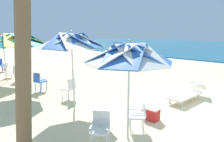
% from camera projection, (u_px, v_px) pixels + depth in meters
% --- Properties ---
extents(ground_plane, '(80.00, 80.00, 0.00)m').
position_uv_depth(ground_plane, '(197.00, 111.00, 6.90)').
color(ground_plane, beige).
extents(beach_umbrella_0, '(2.14, 2.14, 2.55)m').
position_uv_depth(beach_umbrella_0, '(129.00, 54.00, 4.70)').
color(beach_umbrella_0, silver).
rests_on(beach_umbrella_0, ground).
extents(plastic_chair_0, '(0.62, 0.63, 0.87)m').
position_uv_depth(plastic_chair_0, '(101.00, 126.00, 4.72)').
color(plastic_chair_0, white).
rests_on(plastic_chair_0, ground).
extents(plastic_chair_1, '(0.63, 0.63, 0.87)m').
position_uv_depth(plastic_chair_1, '(139.00, 114.00, 5.43)').
color(plastic_chair_1, white).
rests_on(plastic_chair_1, ground).
extents(beach_umbrella_1, '(2.30, 2.30, 2.74)m').
position_uv_depth(beach_umbrella_1, '(72.00, 41.00, 6.80)').
color(beach_umbrella_1, silver).
rests_on(beach_umbrella_1, ground).
extents(plastic_chair_2, '(0.54, 0.52, 0.87)m').
position_uv_depth(plastic_chair_2, '(69.00, 87.00, 7.98)').
color(plastic_chair_2, white).
rests_on(plastic_chair_2, ground).
extents(beach_umbrella_2, '(2.63, 2.63, 2.70)m').
position_uv_depth(beach_umbrella_2, '(17.00, 40.00, 8.51)').
color(beach_umbrella_2, silver).
rests_on(beach_umbrella_2, ground).
extents(plastic_chair_3, '(0.51, 0.53, 0.87)m').
position_uv_depth(plastic_chair_3, '(39.00, 80.00, 9.06)').
color(plastic_chair_3, blue).
rests_on(plastic_chair_3, ground).
extents(plastic_chair_4, '(0.61, 0.59, 0.87)m').
position_uv_depth(plastic_chair_4, '(23.00, 83.00, 8.53)').
color(plastic_chair_4, white).
rests_on(plastic_chair_4, ground).
extents(beach_umbrella_3, '(2.15, 2.15, 2.61)m').
position_uv_depth(beach_umbrella_3, '(3.00, 41.00, 10.40)').
color(beach_umbrella_3, silver).
rests_on(beach_umbrella_3, ground).
extents(plastic_chair_5, '(0.63, 0.63, 0.87)m').
position_uv_depth(plastic_chair_5, '(18.00, 72.00, 10.82)').
color(plastic_chair_5, white).
rests_on(plastic_chair_5, ground).
extents(plastic_chair_6, '(0.63, 0.63, 0.87)m').
position_uv_depth(plastic_chair_6, '(8.00, 69.00, 11.69)').
color(plastic_chair_6, white).
rests_on(plastic_chair_6, ground).
extents(plastic_chair_8, '(0.59, 0.57, 0.87)m').
position_uv_depth(plastic_chair_8, '(1.00, 64.00, 13.38)').
color(plastic_chair_8, blue).
rests_on(plastic_chair_8, ground).
extents(sun_lounger_1, '(0.90, 2.21, 0.62)m').
position_uv_depth(sun_lounger_1, '(188.00, 93.00, 7.92)').
color(sun_lounger_1, white).
rests_on(sun_lounger_1, ground).
extents(palm_tree_0, '(2.82, 2.81, 5.75)m').
position_uv_depth(palm_tree_0, '(22.00, 3.00, 4.14)').
color(palm_tree_0, brown).
rests_on(palm_tree_0, ground).
extents(cooler_box, '(0.50, 0.34, 0.40)m').
position_uv_depth(cooler_box, '(151.00, 113.00, 6.18)').
color(cooler_box, red).
rests_on(cooler_box, ground).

